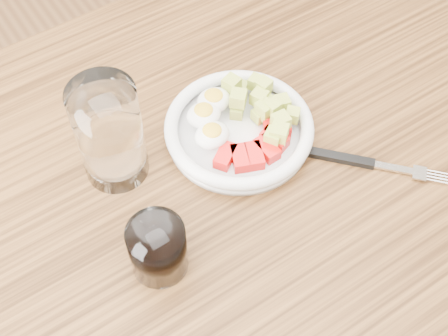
{
  "coord_description": "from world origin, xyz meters",
  "views": [
    {
      "loc": [
        -0.29,
        -0.42,
        1.54
      ],
      "look_at": [
        -0.01,
        0.01,
        0.8
      ],
      "focal_mm": 50.0,
      "sensor_mm": 36.0,
      "label": 1
    }
  ],
  "objects": [
    {
      "name": "water_glass",
      "position": [
        -0.13,
        0.12,
        0.85
      ],
      "size": [
        0.09,
        0.09,
        0.17
      ],
      "primitive_type": "cylinder",
      "color": "white",
      "rests_on": "dining_table"
    },
    {
      "name": "fork",
      "position": [
        0.18,
        -0.08,
        0.78
      ],
      "size": [
        0.16,
        0.17,
        0.01
      ],
      "color": "black",
      "rests_on": "dining_table"
    },
    {
      "name": "coffee_glass",
      "position": [
        -0.16,
        -0.06,
        0.81
      ],
      "size": [
        0.08,
        0.08,
        0.09
      ],
      "color": "white",
      "rests_on": "dining_table"
    },
    {
      "name": "bowl",
      "position": [
        0.05,
        0.07,
        0.79
      ],
      "size": [
        0.23,
        0.23,
        0.06
      ],
      "color": "white",
      "rests_on": "dining_table"
    },
    {
      "name": "dining_table",
      "position": [
        0.0,
        0.0,
        0.67
      ],
      "size": [
        1.5,
        0.9,
        0.77
      ],
      "color": "brown",
      "rests_on": "ground"
    }
  ]
}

